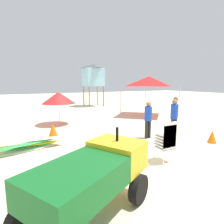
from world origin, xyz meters
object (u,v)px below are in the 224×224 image
Objects in this scene: popup_canopy at (149,81)px; lifeguard_tower at (93,75)px; lifeguard_near_center at (175,112)px; beach_umbrella_left at (59,98)px; stacked_plastic_chairs at (167,139)px; traffic_cone_near at (212,137)px; lifeguard_near_right at (148,118)px; surfboard_pile at (28,145)px; cooler_box at (112,143)px; traffic_cone_far at (53,130)px; lifeguard_near_left at (174,115)px; utility_cart at (94,174)px.

lifeguard_tower is at bearing 100.62° from popup_canopy.
lifeguard_near_center is 6.47m from beach_umbrella_left.
stacked_plastic_chairs reaches higher than traffic_cone_near.
lifeguard_near_center is 1.07× the size of lifeguard_near_right.
traffic_cone_near is (6.69, -2.62, 0.05)m from surfboard_pile.
lifeguard_near_center is 3.37× the size of cooler_box.
lifeguard_near_center reaches higher than cooler_box.
surfboard_pile is 5.30× the size of cooler_box.
traffic_cone_far reaches higher than surfboard_pile.
popup_canopy reaches higher than lifeguard_near_center.
lifeguard_near_left is (2.32, 1.92, 0.24)m from stacked_plastic_chairs.
lifeguard_near_right reaches higher than cooler_box.
utility_cart is 3.77m from cooler_box.
traffic_cone_far is (-3.60, 2.38, -0.64)m from lifeguard_near_right.
lifeguard_near_right is (-1.94, -0.30, -0.08)m from lifeguard_near_center.
lifeguard_near_right reaches higher than stacked_plastic_chairs.
surfboard_pile is 4.57m from beach_umbrella_left.
traffic_cone_near is at bearing -91.48° from lifeguard_near_center.
surfboard_pile is at bearing 170.03° from lifeguard_near_right.
lifeguard_tower is at bearing 87.61° from traffic_cone_near.
lifeguard_near_right is at bearing -101.68° from lifeguard_tower.
traffic_cone_near is at bearing -62.68° from lifeguard_near_left.
lifeguard_near_right is (4.01, 3.38, 0.14)m from utility_cart.
lifeguard_tower is at bearing 78.32° from lifeguard_near_right.
surfboard_pile is at bearing 100.67° from utility_cart.
stacked_plastic_chairs is 2.50× the size of traffic_cone_near.
lifeguard_tower reaches higher than lifeguard_near_left.
popup_canopy is (2.65, 5.01, 1.55)m from lifeguard_near_left.
surfboard_pile is (-3.66, 3.15, -0.54)m from stacked_plastic_chairs.
cooler_box is at bearing -109.90° from lifeguard_tower.
surfboard_pile is at bearing -128.12° from traffic_cone_far.
cooler_box is at bearing -171.55° from lifeguard_near_right.
beach_umbrella_left is at bearing 125.70° from traffic_cone_near.
traffic_cone_near reaches higher than surfboard_pile.
utility_cart is at bearing -159.38° from stacked_plastic_chairs.
popup_canopy is at bearing 16.91° from traffic_cone_far.
cooler_box is (1.65, -2.67, -0.13)m from traffic_cone_far.
lifeguard_tower is at bearing 67.02° from utility_cart.
beach_umbrella_left reaches higher than cooler_box.
traffic_cone_near is at bearing 15.22° from utility_cart.
cooler_box is at bearing 111.58° from stacked_plastic_chairs.
utility_cart is 3.06m from stacked_plastic_chairs.
surfboard_pile is 1.95m from traffic_cone_far.
lifeguard_near_center is (0.77, 0.68, 0.02)m from lifeguard_near_left.
stacked_plastic_chairs is 3.02m from lifeguard_near_left.
beach_umbrella_left reaches higher than lifeguard_near_right.
utility_cart reaches higher than stacked_plastic_chairs.
utility_cart is 5.79m from traffic_cone_far.
lifeguard_near_left is 1.23m from lifeguard_near_right.
traffic_cone_near is (-1.93, -6.41, -2.28)m from popup_canopy.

